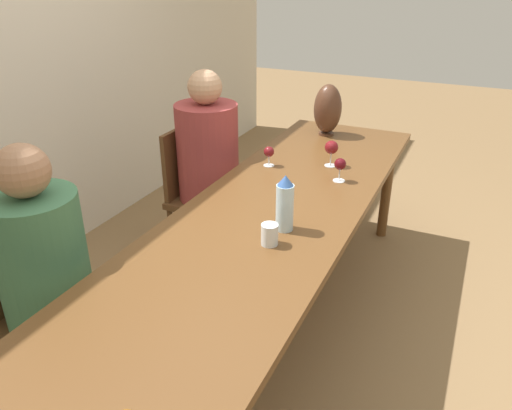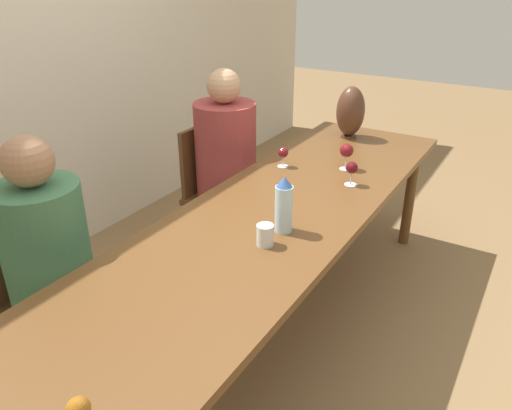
{
  "view_description": "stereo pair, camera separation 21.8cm",
  "coord_description": "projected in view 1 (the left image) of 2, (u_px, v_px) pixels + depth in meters",
  "views": [
    {
      "loc": [
        -1.92,
        -0.83,
        1.82
      ],
      "look_at": [
        -0.15,
        0.0,
        0.86
      ],
      "focal_mm": 35.0,
      "sensor_mm": 36.0,
      "label": 1
    },
    {
      "loc": [
        -1.82,
        -1.02,
        1.82
      ],
      "look_at": [
        -0.15,
        0.0,
        0.86
      ],
      "focal_mm": 35.0,
      "sensor_mm": 36.0,
      "label": 2
    }
  ],
  "objects": [
    {
      "name": "water_bottle",
      "position": [
        285.0,
        204.0,
        2.14
      ],
      "size": [
        0.08,
        0.08,
        0.26
      ],
      "color": "silver",
      "rests_on": "dining_table"
    },
    {
      "name": "ground_plane",
      "position": [
        267.0,
        339.0,
        2.68
      ],
      "size": [
        14.0,
        14.0,
        0.0
      ],
      "primitive_type": "plane",
      "color": "olive"
    },
    {
      "name": "chair_near",
      "position": [
        41.0,
        306.0,
        2.15
      ],
      "size": [
        0.44,
        0.44,
        0.89
      ],
      "color": "brown",
      "rests_on": "ground_plane"
    },
    {
      "name": "chair_far",
      "position": [
        200.0,
        191.0,
        3.25
      ],
      "size": [
        0.44,
        0.44,
        0.89
      ],
      "color": "brown",
      "rests_on": "ground_plane"
    },
    {
      "name": "wine_glass_3",
      "position": [
        340.0,
        165.0,
        2.63
      ],
      "size": [
        0.07,
        0.07,
        0.13
      ],
      "color": "silver",
      "rests_on": "dining_table"
    },
    {
      "name": "wine_glass_0",
      "position": [
        269.0,
        152.0,
        2.84
      ],
      "size": [
        0.06,
        0.06,
        0.12
      ],
      "color": "silver",
      "rests_on": "dining_table"
    },
    {
      "name": "person_far",
      "position": [
        210.0,
        166.0,
        3.14
      ],
      "size": [
        0.38,
        0.38,
        1.26
      ],
      "color": "#2D2D38",
      "rests_on": "ground_plane"
    },
    {
      "name": "person_near",
      "position": [
        48.0,
        278.0,
        2.05
      ],
      "size": [
        0.36,
        0.36,
        1.23
      ],
      "color": "#2D2D38",
      "rests_on": "ground_plane"
    },
    {
      "name": "wine_glass_2",
      "position": [
        331.0,
        148.0,
        2.83
      ],
      "size": [
        0.08,
        0.08,
        0.15
      ],
      "color": "silver",
      "rests_on": "dining_table"
    },
    {
      "name": "dining_table",
      "position": [
        269.0,
        225.0,
        2.37
      ],
      "size": [
        3.0,
        0.81,
        0.76
      ],
      "color": "brown",
      "rests_on": "ground_plane"
    },
    {
      "name": "vase",
      "position": [
        328.0,
        109.0,
        3.32
      ],
      "size": [
        0.19,
        0.19,
        0.34
      ],
      "color": "#4C2D1E",
      "rests_on": "dining_table"
    },
    {
      "name": "water_tumbler",
      "position": [
        270.0,
        234.0,
        2.05
      ],
      "size": [
        0.07,
        0.07,
        0.09
      ],
      "color": "silver",
      "rests_on": "dining_table"
    }
  ]
}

